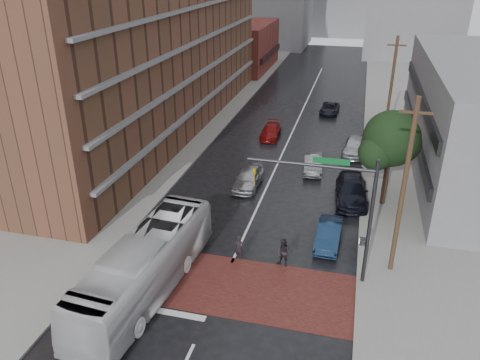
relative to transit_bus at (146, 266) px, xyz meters
The scene contains 19 objects.
ground 4.06m from the transit_bus, 15.53° to the left, with size 160.00×160.00×0.00m, color black.
crosswalk 4.21m from the transit_bus, 22.63° to the left, with size 14.00×5.00×0.02m, color maroon.
sidewalk_west 27.22m from the transit_bus, 106.90° to the left, with size 9.00×90.00×0.15m, color gray.
sidewalk_east 30.10m from the transit_bus, 59.86° to the left, with size 9.00×90.00×0.15m, color gray.
storefront_west 55.67m from the transit_bus, 98.69° to the left, with size 8.00×16.00×7.00m, color maroon.
street_tree 18.07m from the transit_bus, 47.09° to the left, with size 4.20×4.10×6.90m.
signal_mast 10.55m from the transit_bus, 20.33° to the left, with size 6.50×0.30×7.20m.
utility_pole_near 13.83m from the transit_bus, 21.96° to the left, with size 1.60×0.26×10.00m.
utility_pole_far 28.13m from the transit_bus, 63.62° to the left, with size 1.60×0.26×10.00m.
transit_bus is the anchor object (origin of this frame).
pedestrian_a 5.65m from the transit_bus, 45.71° to the left, with size 0.55×0.36×1.50m, color black.
pedestrian_b 7.67m from the transit_bus, 31.59° to the left, with size 0.84×0.65×1.72m, color black.
car_travel_a 13.69m from the transit_bus, 80.81° to the left, with size 1.77×4.40×1.50m, color #B0B4B8.
car_travel_b 18.91m from the transit_bus, 69.42° to the left, with size 1.42×4.06×1.34m, color #939599.
car_travel_c 24.84m from the transit_bus, 85.99° to the left, with size 1.71×4.21×1.22m, color maroon.
suv_travel 34.81m from the transit_bus, 78.89° to the left, with size 1.91×4.15×1.15m, color black.
car_parked_near 11.24m from the transit_bus, 38.26° to the left, with size 1.41×4.03×1.33m, color #132844.
car_parked_mid 16.48m from the transit_bus, 53.03° to the left, with size 2.20×5.41×1.57m, color black.
car_parked_far 24.32m from the transit_bus, 66.25° to the left, with size 1.80×4.48×1.52m, color #B5B9BD.
Camera 1 is at (6.00, -18.95, 15.81)m, focal length 35.00 mm.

